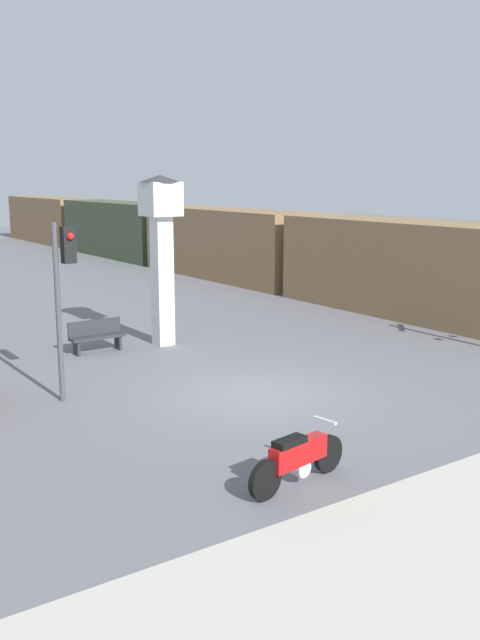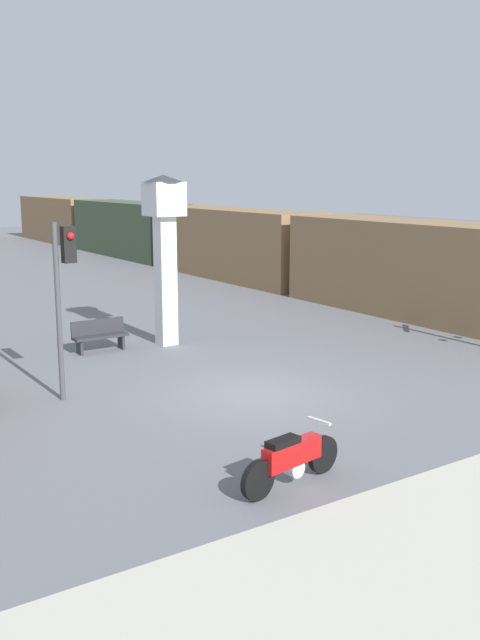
# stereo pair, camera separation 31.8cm
# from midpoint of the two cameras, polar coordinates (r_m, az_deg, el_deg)

# --- Properties ---
(ground_plane) EXTENTS (120.00, 120.00, 0.00)m
(ground_plane) POSITION_cam_midpoint_polar(r_m,az_deg,el_deg) (16.57, 0.70, -6.02)
(ground_plane) COLOR slate
(motorcycle) EXTENTS (2.19, 0.58, 0.97)m
(motorcycle) POSITION_cam_midpoint_polar(r_m,az_deg,el_deg) (11.81, 3.88, -10.97)
(motorcycle) COLOR black
(motorcycle) RESTS_ON ground_plane
(clock_tower) EXTENTS (1.17, 1.17, 5.01)m
(clock_tower) POSITION_cam_midpoint_polar(r_m,az_deg,el_deg) (21.09, -6.74, 6.82)
(clock_tower) COLOR white
(clock_tower) RESTS_ON ground_plane
(freight_train) EXTENTS (2.80, 47.86, 3.40)m
(freight_train) POSITION_cam_midpoint_polar(r_m,az_deg,el_deg) (40.81, -6.13, 6.75)
(freight_train) COLOR olive
(freight_train) RESTS_ON ground_plane
(traffic_light) EXTENTS (0.50, 0.35, 4.00)m
(traffic_light) POSITION_cam_midpoint_polar(r_m,az_deg,el_deg) (16.14, -14.50, 3.19)
(traffic_light) COLOR #47474C
(traffic_light) RESTS_ON ground_plane
(bench) EXTENTS (1.60, 0.44, 0.92)m
(bench) POSITION_cam_midpoint_polar(r_m,az_deg,el_deg) (20.89, -11.84, -1.20)
(bench) COLOR #2D2D33
(bench) RESTS_ON ground_plane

